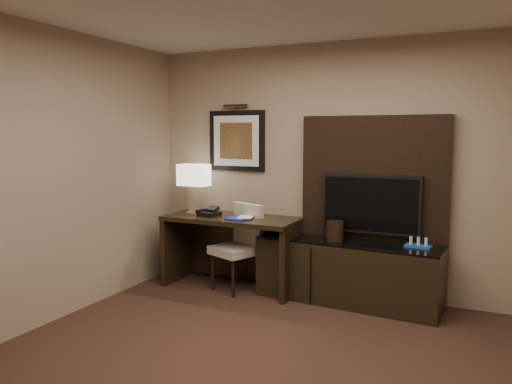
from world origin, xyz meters
The scene contains 14 objects.
wall_back centered at (0.00, 2.50, 1.35)m, with size 4.50×0.01×2.70m, color gray.
desk centered at (-1.21, 2.15, 0.41)m, with size 1.51×0.65×0.81m, color black.
credenza centered at (0.11, 2.20, 0.32)m, with size 1.87×0.52×0.65m, color black.
tv_wall_panel centered at (0.30, 2.44, 1.27)m, with size 1.50×0.12×1.30m, color black.
tv centered at (0.30, 2.34, 1.02)m, with size 1.00×0.08×0.60m, color black.
artwork centered at (-1.30, 2.48, 1.65)m, with size 0.70×0.04×0.70m, color black.
picture_light centered at (-1.30, 2.44, 2.05)m, with size 0.04×0.04×0.30m, color #3C2613.
desk_chair centered at (-1.13, 2.08, 0.46)m, with size 0.44×0.51×0.93m, color #C0B5A1, non-canonical shape.
table_lamp centered at (-1.73, 2.22, 1.09)m, with size 0.34×0.19×0.55m, color #A08163, non-canonical shape.
desk_phone centered at (-1.46, 2.09, 0.87)m, with size 0.22×0.20×0.11m, color black, non-canonical shape.
blue_folder centered at (-1.06, 2.07, 0.82)m, with size 0.22×0.29×0.02m, color navy.
book centered at (-1.09, 2.09, 0.92)m, with size 0.16×0.02×0.22m, color #BFB296.
ice_bucket centered at (-0.02, 2.16, 0.75)m, with size 0.18×0.18×0.20m, color black.
minibar_tray centered at (0.79, 2.21, 0.69)m, with size 0.24×0.15×0.09m, color #184C9E, non-canonical shape.
Camera 1 is at (1.34, -2.73, 1.74)m, focal length 35.00 mm.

